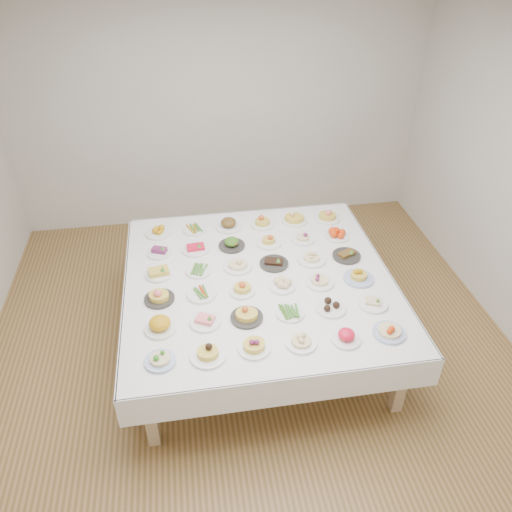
{
  "coord_description": "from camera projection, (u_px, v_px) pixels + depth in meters",
  "views": [
    {
      "loc": [
        -0.5,
        -3.34,
        3.48
      ],
      "look_at": [
        0.09,
        0.27,
        0.88
      ],
      "focal_mm": 35.0,
      "sensor_mm": 36.0,
      "label": 1
    }
  ],
  "objects": [
    {
      "name": "dish_30",
      "position": [
        159.0,
        231.0,
        5.0
      ],
      "size": [
        0.26,
        0.26,
        0.1
      ],
      "color": "white",
      "rests_on": "display_table"
    },
    {
      "name": "dish_21",
      "position": [
        274.0,
        261.0,
        4.57
      ],
      "size": [
        0.26,
        0.26,
        0.11
      ],
      "color": "#2E2B29",
      "rests_on": "display_table"
    },
    {
      "name": "dish_25",
      "position": [
        196.0,
        247.0,
        4.76
      ],
      "size": [
        0.26,
        0.26,
        0.11
      ],
      "color": "white",
      "rests_on": "display_table"
    },
    {
      "name": "dish_8",
      "position": [
        247.0,
        312.0,
        3.96
      ],
      "size": [
        0.26,
        0.26,
        0.15
      ],
      "color": "#2E2B29",
      "rests_on": "display_table"
    },
    {
      "name": "dish_24",
      "position": [
        159.0,
        251.0,
        4.72
      ],
      "size": [
        0.23,
        0.23,
        0.09
      ],
      "color": "white",
      "rests_on": "display_table"
    },
    {
      "name": "dish_5",
      "position": [
        390.0,
        327.0,
        3.82
      ],
      "size": [
        0.25,
        0.25,
        0.15
      ],
      "color": "#4C66B2",
      "rests_on": "display_table"
    },
    {
      "name": "dish_2",
      "position": [
        254.0,
        343.0,
        3.69
      ],
      "size": [
        0.24,
        0.24,
        0.14
      ],
      "color": "white",
      "rests_on": "display_table"
    },
    {
      "name": "dish_32",
      "position": [
        228.0,
        222.0,
        5.08
      ],
      "size": [
        0.26,
        0.26,
        0.15
      ],
      "color": "white",
      "rests_on": "display_table"
    },
    {
      "name": "display_table",
      "position": [
        259.0,
        283.0,
        4.48
      ],
      "size": [
        2.37,
        2.37,
        0.75
      ],
      "color": "white",
      "rests_on": "ground"
    },
    {
      "name": "dish_10",
      "position": [
        331.0,
        304.0,
        4.06
      ],
      "size": [
        0.25,
        0.25,
        0.12
      ],
      "color": "white",
      "rests_on": "display_table"
    },
    {
      "name": "dish_0",
      "position": [
        160.0,
        357.0,
        3.59
      ],
      "size": [
        0.23,
        0.23,
        0.11
      ],
      "color": "#4C66B2",
      "rests_on": "display_table"
    },
    {
      "name": "room_envelope",
      "position": [
        250.0,
        173.0,
        3.71
      ],
      "size": [
        5.02,
        5.02,
        2.81
      ],
      "color": "olive",
      "rests_on": "ground"
    },
    {
      "name": "dish_26",
      "position": [
        232.0,
        242.0,
        4.8
      ],
      "size": [
        0.25,
        0.25,
        0.13
      ],
      "color": "#2E2B29",
      "rests_on": "display_table"
    },
    {
      "name": "dish_23",
      "position": [
        347.0,
        253.0,
        4.67
      ],
      "size": [
        0.26,
        0.26,
        0.11
      ],
      "color": "#2E2B29",
      "rests_on": "display_table"
    },
    {
      "name": "dish_14",
      "position": [
        242.0,
        287.0,
        4.25
      ],
      "size": [
        0.23,
        0.23,
        0.12
      ],
      "color": "white",
      "rests_on": "display_table"
    },
    {
      "name": "dish_6",
      "position": [
        160.0,
        324.0,
        3.87
      ],
      "size": [
        0.25,
        0.25,
        0.13
      ],
      "color": "white",
      "rests_on": "display_table"
    },
    {
      "name": "dish_1",
      "position": [
        207.0,
        349.0,
        3.62
      ],
      "size": [
        0.27,
        0.26,
        0.16
      ],
      "color": "white",
      "rests_on": "display_table"
    },
    {
      "name": "dish_12",
      "position": [
        159.0,
        293.0,
        4.15
      ],
      "size": [
        0.27,
        0.26,
        0.15
      ],
      "color": "#2E2B29",
      "rests_on": "display_table"
    },
    {
      "name": "dish_9",
      "position": [
        290.0,
        312.0,
        4.03
      ],
      "size": [
        0.23,
        0.23,
        0.06
      ],
      "color": "white",
      "rests_on": "display_table"
    },
    {
      "name": "dish_3",
      "position": [
        301.0,
        340.0,
        3.74
      ],
      "size": [
        0.23,
        0.23,
        0.11
      ],
      "color": "white",
      "rests_on": "display_table"
    },
    {
      "name": "dish_35",
      "position": [
        328.0,
        214.0,
        5.21
      ],
      "size": [
        0.26,
        0.26,
        0.15
      ],
      "color": "white",
      "rests_on": "display_table"
    },
    {
      "name": "dish_27",
      "position": [
        269.0,
        239.0,
        4.84
      ],
      "size": [
        0.24,
        0.24,
        0.12
      ],
      "color": "white",
      "rests_on": "display_table"
    },
    {
      "name": "dish_22",
      "position": [
        312.0,
        256.0,
        4.61
      ],
      "size": [
        0.26,
        0.26,
        0.13
      ],
      "color": "white",
      "rests_on": "display_table"
    },
    {
      "name": "dish_17",
      "position": [
        359.0,
        273.0,
        4.38
      ],
      "size": [
        0.26,
        0.26,
        0.15
      ],
      "color": "#4C66B2",
      "rests_on": "display_table"
    },
    {
      "name": "dish_7",
      "position": [
        205.0,
        319.0,
        3.94
      ],
      "size": [
        0.24,
        0.24,
        0.11
      ],
      "color": "white",
      "rests_on": "display_table"
    },
    {
      "name": "dish_19",
      "position": [
        199.0,
        270.0,
        4.49
      ],
      "size": [
        0.24,
        0.23,
        0.06
      ],
      "color": "white",
      "rests_on": "display_table"
    },
    {
      "name": "dish_11",
      "position": [
        373.0,
        301.0,
        4.12
      ],
      "size": [
        0.25,
        0.25,
        0.1
      ],
      "color": "white",
      "rests_on": "display_table"
    },
    {
      "name": "dish_34",
      "position": [
        295.0,
        215.0,
        5.17
      ],
      "size": [
        0.27,
        0.26,
        0.16
      ],
      "color": "white",
      "rests_on": "display_table"
    },
    {
      "name": "dish_16",
      "position": [
        320.0,
        279.0,
        4.34
      ],
      "size": [
        0.25,
        0.25,
        0.12
      ],
      "color": "white",
      "rests_on": "display_table"
    },
    {
      "name": "dish_20",
      "position": [
        238.0,
        262.0,
        4.52
      ],
      "size": [
        0.27,
        0.27,
        0.15
      ],
      "color": "white",
      "rests_on": "display_table"
    },
    {
      "name": "dish_15",
      "position": [
        282.0,
        283.0,
        4.3
      ],
      "size": [
        0.22,
        0.22,
        0.1
      ],
      "color": "white",
      "rests_on": "display_table"
    },
    {
      "name": "dish_18",
      "position": [
        159.0,
        271.0,
        4.44
      ],
      "size": [
        0.23,
        0.23,
        0.11
      ],
      "color": "white",
      "rests_on": "display_table"
    },
    {
      "name": "dish_13",
      "position": [
        202.0,
        293.0,
        4.23
      ],
      "size": [
        0.25,
        0.25,
        0.06
      ],
      "color": "white",
      "rests_on": "display_table"
    },
    {
      "name": "dish_4",
      "position": [
        346.0,
        335.0,
        3.78
      ],
      "size": [
        0.23,
        0.23,
        0.12
      ],
      "color": "white",
      "rests_on": "display_table"
    },
    {
      "name": "dish_31",
      "position": [
        195.0,
        229.0,
        5.06
      ],
      "size": [
        0.23,
        0.23,
        0.05
      ],
      "color": "white",
      "rests_on": "display_table"
    },
    {
      "name": "dish_28",
      "position": [
        303.0,
        236.0,
        4.9
      ],
      "size": [
        0.23,
        0.23,
        0.11
      ],
      "color": "white",
      "rests_on": "display_table"
    },
    {
      "name": "dish_33",
      "position": [
        262.0,
        220.0,
        5.12
      ],
      "size": [
        0.24,
        0.24,
        0.15
      ],
      "color": "white",
      "rests_on": "display_table"
    },
    {
      "name": "dish_29",
      "position": [
        337.0,
        233.0,
        4.94
      ],
      "size": [
        0.24,
        0.24,
        0.11
      ],
      "color": "white",
      "rests_on": "display_table"
    }
  ]
}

